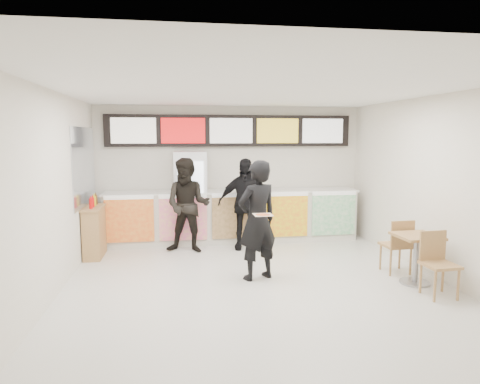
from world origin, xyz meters
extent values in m
plane|color=beige|center=(0.00, 0.00, 0.00)|extent=(7.00, 7.00, 0.00)
plane|color=white|center=(0.00, 0.00, 3.00)|extent=(7.00, 7.00, 0.00)
plane|color=silver|center=(0.00, 3.50, 1.50)|extent=(6.00, 0.00, 6.00)
plane|color=silver|center=(-3.00, 0.00, 1.50)|extent=(0.00, 7.00, 7.00)
plane|color=silver|center=(3.00, 0.00, 1.50)|extent=(0.00, 7.00, 7.00)
cube|color=silver|center=(0.00, 3.10, 0.55)|extent=(5.50, 0.70, 1.10)
cube|color=silver|center=(0.00, 3.10, 1.12)|extent=(5.56, 0.76, 0.04)
cube|color=#D34418|center=(-2.20, 2.72, 0.61)|extent=(0.99, 0.02, 0.90)
cube|color=#F13596|center=(-1.10, 2.72, 0.61)|extent=(0.99, 0.02, 0.90)
cube|color=brown|center=(0.00, 2.72, 0.61)|extent=(0.99, 0.02, 0.90)
cube|color=yellow|center=(1.10, 2.72, 0.61)|extent=(0.99, 0.02, 0.90)
cube|color=#259752|center=(2.20, 2.72, 0.61)|extent=(0.99, 0.02, 0.90)
cube|color=black|center=(0.00, 3.42, 2.45)|extent=(5.50, 0.12, 0.70)
cube|color=white|center=(-2.12, 3.35, 2.45)|extent=(0.95, 0.02, 0.55)
cube|color=red|center=(-1.06, 3.35, 2.45)|extent=(0.95, 0.02, 0.55)
cube|color=silver|center=(0.00, 3.35, 2.45)|extent=(0.95, 0.02, 0.55)
cube|color=gold|center=(1.06, 3.35, 2.45)|extent=(0.95, 0.02, 0.55)
cube|color=white|center=(2.12, 3.35, 2.45)|extent=(0.95, 0.02, 0.55)
cube|color=white|center=(-0.93, 3.12, 1.00)|extent=(0.70, 0.65, 2.00)
cube|color=white|center=(-0.93, 2.78, 1.05)|extent=(0.54, 0.02, 1.50)
cylinder|color=#1A933E|center=(-1.14, 2.82, 0.45)|extent=(0.07, 0.07, 0.22)
cylinder|color=orange|center=(-1.00, 2.82, 0.45)|extent=(0.07, 0.07, 0.22)
cylinder|color=red|center=(-0.86, 2.82, 0.45)|extent=(0.07, 0.07, 0.22)
cylinder|color=#164BAB|center=(-0.72, 2.82, 0.45)|extent=(0.07, 0.07, 0.22)
cylinder|color=orange|center=(-1.14, 2.82, 0.83)|extent=(0.07, 0.07, 0.22)
cylinder|color=red|center=(-1.00, 2.82, 0.83)|extent=(0.07, 0.07, 0.22)
cylinder|color=#164BAB|center=(-0.86, 2.82, 0.83)|extent=(0.07, 0.07, 0.22)
cylinder|color=#1A933E|center=(-0.72, 2.82, 0.83)|extent=(0.07, 0.07, 0.22)
cylinder|color=red|center=(-1.14, 2.82, 1.21)|extent=(0.07, 0.07, 0.22)
cylinder|color=#164BAB|center=(-1.00, 2.82, 1.21)|extent=(0.07, 0.07, 0.22)
cylinder|color=#1A933E|center=(-0.86, 2.82, 1.21)|extent=(0.07, 0.07, 0.22)
cylinder|color=orange|center=(-0.72, 2.82, 1.21)|extent=(0.07, 0.07, 0.22)
cylinder|color=#164BAB|center=(-1.14, 2.82, 1.59)|extent=(0.07, 0.07, 0.22)
cylinder|color=#1A933E|center=(-1.00, 2.82, 1.59)|extent=(0.07, 0.07, 0.22)
cylinder|color=orange|center=(-0.86, 2.82, 1.59)|extent=(0.07, 0.07, 0.22)
cylinder|color=red|center=(-0.72, 2.82, 1.59)|extent=(0.07, 0.07, 0.22)
cube|color=#B2B7BF|center=(-2.99, 2.45, 1.75)|extent=(0.01, 2.00, 1.50)
imported|color=black|center=(0.06, 0.52, 0.98)|extent=(0.84, 0.71, 1.95)
imported|color=black|center=(-1.01, 2.35, 0.95)|extent=(1.08, 0.93, 1.90)
imported|color=black|center=(0.16, 2.44, 0.94)|extent=(1.18, 0.70, 1.89)
cube|color=beige|center=(0.06, 0.07, 1.15)|extent=(0.28, 0.28, 0.01)
cone|color=#CC7233|center=(0.06, 0.07, 1.16)|extent=(0.36, 0.36, 0.02)
cube|color=tan|center=(2.50, -0.08, 0.77)|extent=(0.66, 0.66, 0.04)
cylinder|color=gray|center=(2.50, -0.08, 0.38)|extent=(0.08, 0.08, 0.76)
cylinder|color=gray|center=(2.50, -0.08, 0.02)|extent=(0.47, 0.47, 0.03)
cube|color=tan|center=(2.53, -0.66, 0.48)|extent=(0.46, 0.46, 0.04)
cube|color=tan|center=(2.53, -0.46, 0.72)|extent=(0.42, 0.05, 0.44)
cube|color=tan|center=(2.47, 0.50, 0.48)|extent=(0.46, 0.46, 0.04)
cube|color=tan|center=(2.47, 0.30, 0.72)|extent=(0.42, 0.05, 0.44)
cube|color=tan|center=(-2.82, 2.28, 0.47)|extent=(0.31, 0.84, 0.94)
cube|color=tan|center=(-2.82, 2.28, 0.96)|extent=(0.35, 0.88, 0.04)
cylinder|color=red|center=(-2.82, 2.05, 1.08)|extent=(0.06, 0.06, 0.19)
cylinder|color=red|center=(-2.82, 2.23, 1.08)|extent=(0.06, 0.06, 0.19)
cylinder|color=yellow|center=(-2.82, 2.41, 1.08)|extent=(0.06, 0.06, 0.19)
cylinder|color=brown|center=(-2.82, 2.57, 1.08)|extent=(0.06, 0.06, 0.19)
camera|label=1|loc=(-1.23, -6.16, 2.33)|focal=32.00mm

